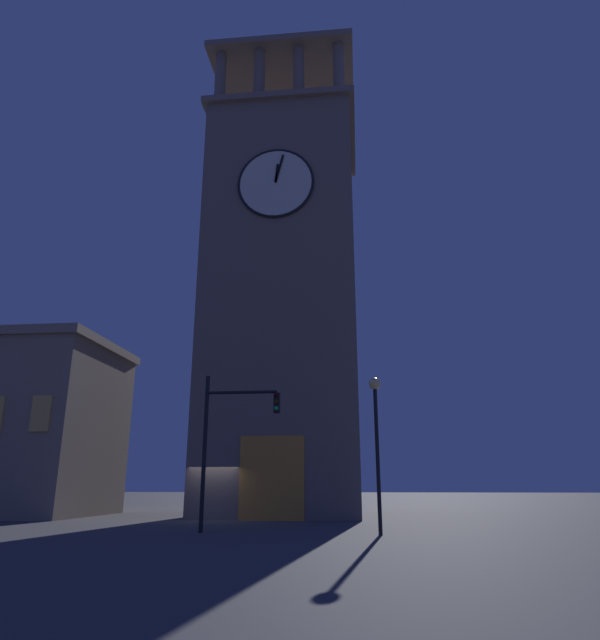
% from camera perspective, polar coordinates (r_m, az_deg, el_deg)
% --- Properties ---
extents(ground_plane, '(200.00, 200.00, 0.00)m').
position_cam_1_polar(ground_plane, '(28.82, -9.07, -19.84)').
color(ground_plane, '#424247').
extents(clocktower, '(9.29, 9.45, 31.16)m').
position_cam_1_polar(clocktower, '(34.06, -1.55, 2.04)').
color(clocktower, '#75665B').
rests_on(clocktower, ground_plane).
extents(traffic_signal_near, '(2.91, 0.41, 5.70)m').
position_cam_1_polar(traffic_signal_near, '(21.20, -7.42, -11.23)').
color(traffic_signal_near, black).
rests_on(traffic_signal_near, ground_plane).
extents(street_lamp, '(0.44, 0.44, 5.46)m').
position_cam_1_polar(street_lamp, '(20.39, 7.93, -10.62)').
color(street_lamp, black).
rests_on(street_lamp, ground_plane).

